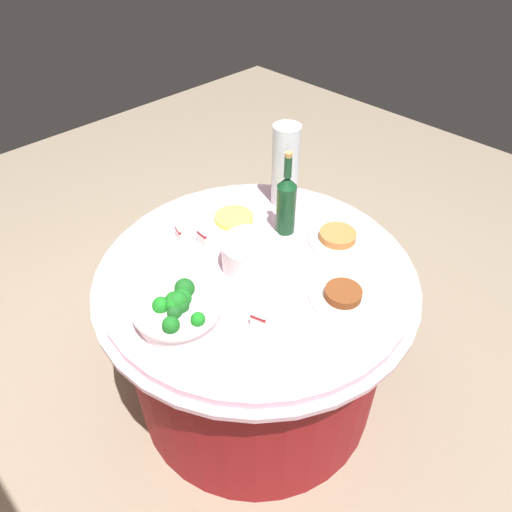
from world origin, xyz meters
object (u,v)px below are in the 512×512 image
Objects in this scene: decorative_fruit_vase at (285,168)px; food_plate_fried_egg at (234,220)px; label_placard_front at (258,321)px; broccoli_bowl at (178,309)px; food_plate_stir_fry at (343,296)px; label_placard_mid at (202,237)px; wine_bottle at (286,203)px; label_placard_rear at (178,233)px; serving_tongs at (147,277)px; plate_stack at (252,254)px; food_plate_peanuts at (337,238)px.

decorative_fruit_vase is 1.55× the size of food_plate_fried_egg.
broccoli_bowl is at bearing 36.68° from label_placard_front.
food_plate_stir_fry is 4.00× the size of label_placard_mid.
wine_bottle is 1.53× the size of food_plate_stir_fry.
wine_bottle is 6.11× the size of label_placard_rear.
serving_tongs is 0.69× the size of food_plate_stir_fry.
plate_stack is at bearing -87.03° from broccoli_bowl.
serving_tongs is 0.43m from food_plate_fried_egg.
food_plate_stir_fry is at bearing -143.66° from serving_tongs.
food_plate_fried_egg is at bearing -84.65° from label_placard_mid.
food_plate_stir_fry reaches higher than food_plate_fried_egg.
broccoli_bowl is 1.85× the size of serving_tongs.
food_plate_stir_fry is 0.31m from food_plate_peanuts.
food_plate_fried_egg is (0.25, -0.47, -0.03)m from broccoli_bowl.
label_placard_mid is at bearing -50.89° from broccoli_bowl.
broccoli_bowl is at bearing 142.49° from label_placard_rear.
food_plate_peanuts is (-0.11, -0.67, -0.03)m from broccoli_bowl.
label_placard_rear is at bearing 53.18° from wine_bottle.
serving_tongs is (0.23, -0.04, -0.04)m from broccoli_bowl.
food_plate_peanuts is (-0.18, -0.09, -0.11)m from wine_bottle.
decorative_fruit_vase is 0.72m from label_placard_front.
serving_tongs is 0.26m from label_placard_mid.
wine_bottle reaches higher than food_plate_fried_egg.
food_plate_stir_fry reaches higher than serving_tongs.
label_placard_front is (-0.22, 0.19, -0.02)m from plate_stack.
serving_tongs is at bearing 36.34° from food_plate_stir_fry.
label_placard_mid reaches higher than food_plate_stir_fry.
food_plate_fried_egg is at bearing -61.55° from broccoli_bowl.
label_placard_front is (-0.09, 0.52, 0.01)m from food_plate_peanuts.
plate_stack is (0.02, -0.34, 0.01)m from broccoli_bowl.
plate_stack is 0.95× the size of food_plate_stir_fry.
food_plate_stir_fry is at bearing -125.49° from broccoli_bowl.
wine_bottle is 6.11× the size of label_placard_front.
label_placard_rear is at bearing 44.16° from food_plate_peanuts.
food_plate_stir_fry is at bearing 131.15° from food_plate_peanuts.
label_placard_mid is (0.16, 0.28, -0.10)m from wine_bottle.
broccoli_bowl is 0.67m from food_plate_peanuts.
label_placard_mid is 0.10m from label_placard_rear.
decorative_fruit_vase reaches higher than label_placard_mid.
decorative_fruit_vase is 1.55× the size of food_plate_peanuts.
broccoli_bowl is 0.41m from label_placard_rear.
broccoli_bowl is at bearing 129.11° from label_placard_mid.
plate_stack is 0.62× the size of wine_bottle.
serving_tongs is (0.21, 0.30, -0.05)m from plate_stack.
label_placard_mid is at bearing 86.96° from decorative_fruit_vase.
food_plate_fried_egg is at bearing 81.06° from decorative_fruit_vase.
wine_bottle reaches higher than label_placard_mid.
serving_tongs is at bearing 54.51° from plate_stack.
food_plate_stir_fry is at bearing 160.02° from wine_bottle.
broccoli_bowl is 0.25m from label_placard_front.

